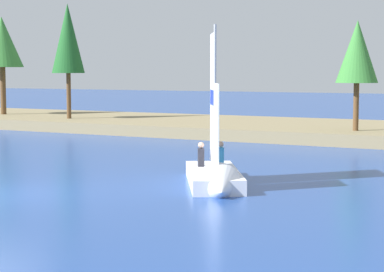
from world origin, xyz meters
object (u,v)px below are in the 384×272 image
at_px(shoreline_tree_left, 2,43).
at_px(shoreline_tree_centre, 357,52).
at_px(sailboat, 216,176).
at_px(shoreline_tree_midleft, 68,39).

bearing_deg(shoreline_tree_left, shoreline_tree_centre, -4.28).
bearing_deg(sailboat, shoreline_tree_midleft, -162.58).
height_order(shoreline_tree_centre, sailboat, shoreline_tree_centre).
distance_m(shoreline_tree_midleft, shoreline_tree_centre, 18.31).
height_order(shoreline_tree_left, shoreline_tree_centre, shoreline_tree_left).
relative_size(shoreline_tree_midleft, shoreline_tree_centre, 1.31).
height_order(shoreline_tree_midleft, shoreline_tree_centre, shoreline_tree_midleft).
xyz_separation_m(shoreline_tree_left, shoreline_tree_centre, (25.02, -1.87, -1.03)).
relative_size(shoreline_tree_left, sailboat, 1.23).
bearing_deg(shoreline_tree_centre, shoreline_tree_left, 175.72).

